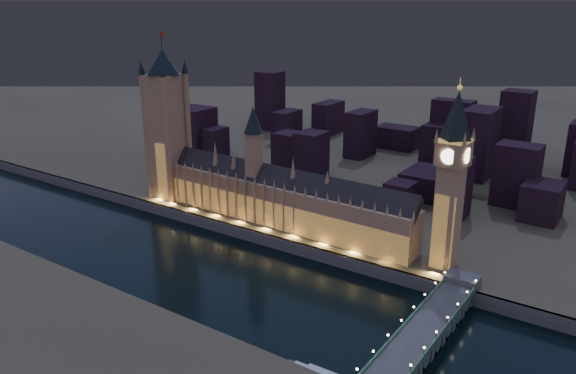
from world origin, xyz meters
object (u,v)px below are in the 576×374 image
Objects in this scene: palace_of_westminster at (277,197)px; victoria_tower at (166,118)px; elizabeth_tower at (452,166)px; westminster_bridge at (428,329)px.

victoria_tower is (-101.26, 0.18, 42.99)m from palace_of_westminster.
palace_of_westminster is 1.89× the size of elizabeth_tower.
elizabeth_tower is 91.23m from westminster_bridge.
palace_of_westminster is 123.75m from elizabeth_tower.
elizabeth_tower is at bearing 0.08° from palace_of_westminster.
elizabeth_tower is (218.00, -0.00, -1.94)m from victoria_tower.
victoria_tower is at bearing 180.00° from elizabeth_tower.
victoria_tower reaches higher than westminster_bridge.
victoria_tower is at bearing 164.43° from westminster_bridge.
palace_of_westminster is 110.01m from victoria_tower.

